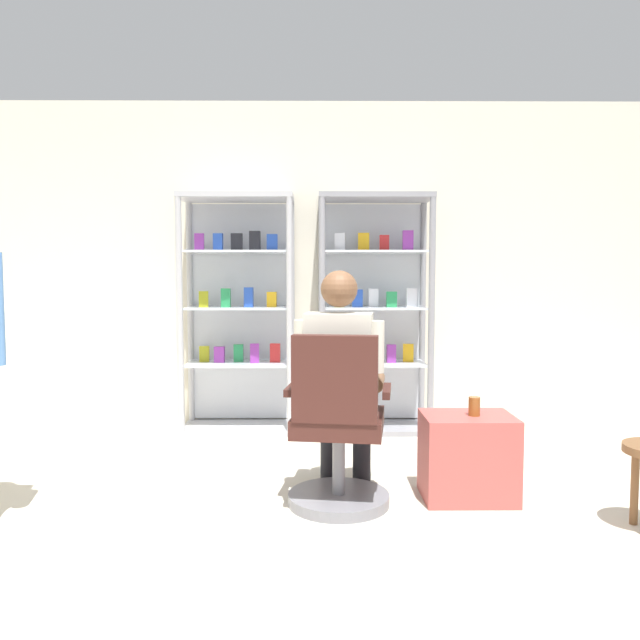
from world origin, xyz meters
name	(u,v)px	position (x,y,z in m)	size (l,w,h in m)	color
ground_plane	(296,607)	(0.00, 0.00, 0.00)	(7.20, 7.20, 0.00)	beige
back_wall	(307,265)	(0.00, 3.00, 1.35)	(6.00, 0.10, 2.70)	silver
display_cabinet_left	(239,312)	(-0.55, 2.76, 0.97)	(0.90, 0.45, 1.90)	#B7B7BC
display_cabinet_right	(374,312)	(0.55, 2.76, 0.96)	(0.90, 0.45, 1.90)	gray
office_chair	(338,437)	(0.19, 1.01, 0.39)	(0.60, 0.56, 0.96)	slate
seated_shopkeeper	(341,374)	(0.22, 1.17, 0.71)	(0.53, 0.60, 1.29)	black
storage_crate	(468,457)	(0.94, 1.15, 0.24)	(0.51, 0.38, 0.48)	#B24C47
tea_glass	(474,406)	(0.96, 1.14, 0.53)	(0.06, 0.06, 0.11)	brown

